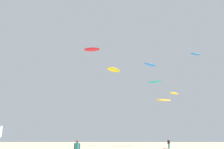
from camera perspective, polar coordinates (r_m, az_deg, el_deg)
name	(u,v)px	position (r m, az deg, el deg)	size (l,w,h in m)	color
person_foreground	(78,148)	(20.97, -9.09, -18.83)	(0.58, 0.40, 1.76)	teal
person_midground	(169,143)	(40.51, 15.00, -17.14)	(0.51, 0.36, 1.58)	teal
kite_aloft_1	(164,100)	(50.20, 13.70, -6.58)	(3.76, 1.94, 0.75)	yellow
kite_aloft_2	(175,93)	(56.60, 16.39, -4.80)	(3.37, 3.02, 0.47)	yellow
kite_aloft_3	(155,82)	(56.33, 11.42, -1.94)	(3.73, 2.74, 0.37)	#19B29E
kite_aloft_4	(151,65)	(33.05, 10.29, 2.60)	(2.39, 2.06, 0.35)	blue
kite_aloft_5	(92,49)	(57.49, -5.23, 6.65)	(4.36, 1.64, 1.00)	red
kite_aloft_6	(114,70)	(57.27, 0.65, 1.29)	(4.19, 3.92, 1.15)	yellow
kite_aloft_8	(196,54)	(57.35, 21.43, 5.10)	(3.40, 2.08, 0.40)	blue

